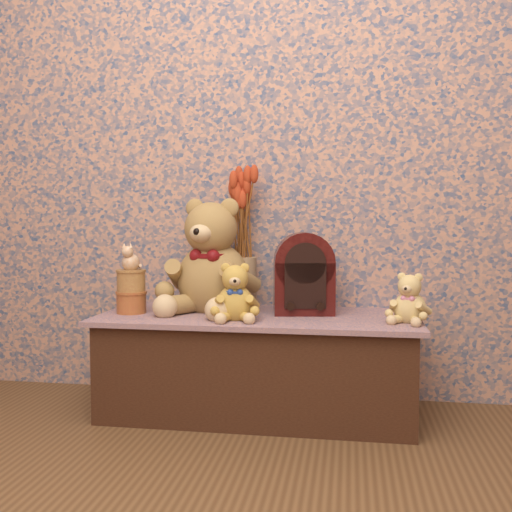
{
  "coord_description": "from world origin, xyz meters",
  "views": [
    {
      "loc": [
        0.36,
        -1.06,
        0.79
      ],
      "look_at": [
        0.0,
        1.18,
        0.64
      ],
      "focal_mm": 40.78,
      "sensor_mm": 36.0,
      "label": 1
    }
  ],
  "objects_px": {
    "teddy_small": "(410,296)",
    "teddy_medium": "(235,289)",
    "biscuit_tin_lower": "(131,302)",
    "ceramic_vase": "(241,283)",
    "teddy_large": "(213,251)",
    "cat_figurine": "(131,256)",
    "cathedral_radio": "(304,273)"
  },
  "relations": [
    {
      "from": "teddy_medium",
      "to": "teddy_small",
      "type": "distance_m",
      "value": 0.66
    },
    {
      "from": "teddy_small",
      "to": "ceramic_vase",
      "type": "bearing_deg",
      "value": -178.76
    },
    {
      "from": "cathedral_radio",
      "to": "ceramic_vase",
      "type": "xyz_separation_m",
      "value": [
        -0.28,
        0.1,
        -0.06
      ]
    },
    {
      "from": "teddy_medium",
      "to": "biscuit_tin_lower",
      "type": "bearing_deg",
      "value": 159.46
    },
    {
      "from": "cathedral_radio",
      "to": "ceramic_vase",
      "type": "bearing_deg",
      "value": 151.39
    },
    {
      "from": "ceramic_vase",
      "to": "cat_figurine",
      "type": "bearing_deg",
      "value": -153.69
    },
    {
      "from": "teddy_small",
      "to": "teddy_medium",
      "type": "bearing_deg",
      "value": -155.19
    },
    {
      "from": "teddy_medium",
      "to": "ceramic_vase",
      "type": "bearing_deg",
      "value": 85.93
    },
    {
      "from": "cathedral_radio",
      "to": "ceramic_vase",
      "type": "height_order",
      "value": "cathedral_radio"
    },
    {
      "from": "teddy_large",
      "to": "cathedral_radio",
      "type": "bearing_deg",
      "value": 11.47
    },
    {
      "from": "biscuit_tin_lower",
      "to": "ceramic_vase",
      "type": "bearing_deg",
      "value": 26.31
    },
    {
      "from": "teddy_medium",
      "to": "teddy_small",
      "type": "height_order",
      "value": "teddy_medium"
    },
    {
      "from": "cat_figurine",
      "to": "ceramic_vase",
      "type": "bearing_deg",
      "value": 32.57
    },
    {
      "from": "cathedral_radio",
      "to": "teddy_large",
      "type": "bearing_deg",
      "value": 170.39
    },
    {
      "from": "biscuit_tin_lower",
      "to": "cathedral_radio",
      "type": "bearing_deg",
      "value": 8.88
    },
    {
      "from": "cathedral_radio",
      "to": "teddy_small",
      "type": "bearing_deg",
      "value": -28.88
    },
    {
      "from": "teddy_large",
      "to": "teddy_small",
      "type": "relative_size",
      "value": 2.53
    },
    {
      "from": "teddy_small",
      "to": "biscuit_tin_lower",
      "type": "distance_m",
      "value": 1.11
    },
    {
      "from": "cathedral_radio",
      "to": "cat_figurine",
      "type": "bearing_deg",
      "value": 179.83
    },
    {
      "from": "teddy_medium",
      "to": "cathedral_radio",
      "type": "bearing_deg",
      "value": 27.68
    },
    {
      "from": "teddy_medium",
      "to": "teddy_small",
      "type": "bearing_deg",
      "value": -6.31
    },
    {
      "from": "cathedral_radio",
      "to": "teddy_medium",
      "type": "bearing_deg",
      "value": -151.2
    },
    {
      "from": "cat_figurine",
      "to": "teddy_small",
      "type": "bearing_deg",
      "value": 4.26
    },
    {
      "from": "teddy_large",
      "to": "ceramic_vase",
      "type": "xyz_separation_m",
      "value": [
        0.1,
        0.09,
        -0.14
      ]
    },
    {
      "from": "cathedral_radio",
      "to": "biscuit_tin_lower",
      "type": "bearing_deg",
      "value": 179.83
    },
    {
      "from": "teddy_small",
      "to": "ceramic_vase",
      "type": "distance_m",
      "value": 0.73
    },
    {
      "from": "cat_figurine",
      "to": "teddy_large",
      "type": "bearing_deg",
      "value": 25.7
    },
    {
      "from": "teddy_large",
      "to": "biscuit_tin_lower",
      "type": "distance_m",
      "value": 0.4
    },
    {
      "from": "ceramic_vase",
      "to": "cat_figurine",
      "type": "height_order",
      "value": "cat_figurine"
    },
    {
      "from": "teddy_medium",
      "to": "cathedral_radio",
      "type": "relative_size",
      "value": 0.7
    },
    {
      "from": "cathedral_radio",
      "to": "biscuit_tin_lower",
      "type": "distance_m",
      "value": 0.72
    },
    {
      "from": "ceramic_vase",
      "to": "biscuit_tin_lower",
      "type": "bearing_deg",
      "value": -153.69
    }
  ]
}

